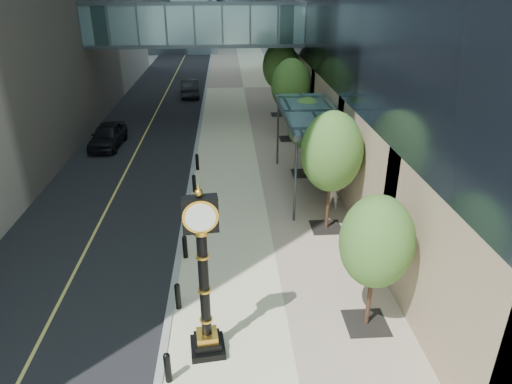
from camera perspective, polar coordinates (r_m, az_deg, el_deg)
road at (r=50.15m, az=-10.95°, el=12.53°), size 8.00×180.00×0.02m
sidewalk at (r=49.80m, az=-1.55°, el=12.90°), size 8.00×180.00×0.06m
curb at (r=49.81m, az=-6.27°, el=12.78°), size 0.25×180.00×0.07m
skywalk at (r=36.83m, az=-7.55°, el=20.53°), size 17.00×4.20×5.80m
entrance_canopy at (r=23.90m, az=6.92°, el=9.63°), size 3.00×8.00×4.38m
bollard_row at (r=20.35m, az=-8.52°, el=-4.55°), size 0.20×16.20×0.90m
street_trees at (r=27.89m, az=5.65°, el=10.91°), size 2.91×28.59×5.98m
street_clock at (r=13.46m, az=-6.48°, el=-11.72°), size 1.14×1.14×5.49m
pedestrian at (r=22.82m, az=9.60°, el=0.10°), size 0.71×0.51×1.84m
car_near at (r=32.97m, az=-18.05°, el=6.75°), size 2.08×4.71×1.58m
car_far at (r=46.52m, az=-8.27°, el=12.81°), size 2.13×5.08×1.63m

